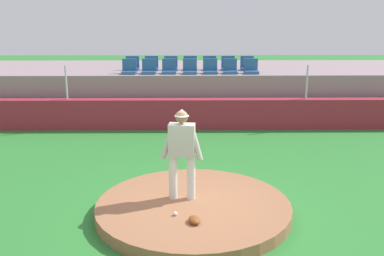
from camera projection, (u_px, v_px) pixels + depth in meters
name	position (u px, v px, depth m)	size (l,w,h in m)	color
ground_plane	(193.00, 214.00, 8.78)	(60.00, 60.00, 0.00)	#2C7B30
pitchers_mound	(193.00, 208.00, 8.75)	(3.77, 3.77, 0.23)	#986343
pitcher	(182.00, 148.00, 8.67)	(0.85, 0.32, 1.81)	silver
baseball	(175.00, 214.00, 8.18)	(0.07, 0.07, 0.07)	white
fielding_glove	(194.00, 220.00, 7.90)	(0.30, 0.20, 0.11)	brown
brick_barrier	(191.00, 114.00, 14.84)	(17.64, 0.40, 0.99)	maroon
fence_post_left	(66.00, 82.00, 14.52)	(0.06, 0.06, 1.11)	silver
fence_post_right	(307.00, 82.00, 14.60)	(0.06, 0.06, 1.11)	silver
bleacher_platform	(190.00, 89.00, 17.40)	(16.92, 4.50, 1.69)	gray
stadium_chair_0	(129.00, 69.00, 15.45)	(0.48, 0.44, 0.50)	#2B5B8F
stadium_chair_1	(149.00, 69.00, 15.46)	(0.48, 0.44, 0.50)	#2B5B8F
stadium_chair_2	(169.00, 69.00, 15.50)	(0.48, 0.44, 0.50)	#2B5B8F
stadium_chair_3	(190.00, 69.00, 15.46)	(0.48, 0.44, 0.50)	#2B5B8F
stadium_chair_4	(210.00, 69.00, 15.50)	(0.48, 0.44, 0.50)	#2B5B8F
stadium_chair_5	(230.00, 69.00, 15.52)	(0.48, 0.44, 0.50)	#2B5B8F
stadium_chair_6	(251.00, 69.00, 15.51)	(0.48, 0.44, 0.50)	#2B5B8F
stadium_chair_7	(132.00, 66.00, 16.33)	(0.48, 0.44, 0.50)	#2B5B8F
stadium_chair_8	(151.00, 66.00, 16.35)	(0.48, 0.44, 0.50)	#2B5B8F
stadium_chair_9	(171.00, 66.00, 16.33)	(0.48, 0.44, 0.50)	#2B5B8F
stadium_chair_10	(190.00, 66.00, 16.37)	(0.48, 0.44, 0.50)	#2B5B8F
stadium_chair_11	(210.00, 66.00, 16.37)	(0.48, 0.44, 0.50)	#2B5B8F
stadium_chair_12	(228.00, 66.00, 16.37)	(0.48, 0.44, 0.50)	#2B5B8F
stadium_chair_13	(247.00, 66.00, 16.35)	(0.48, 0.44, 0.50)	#2B5B8F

